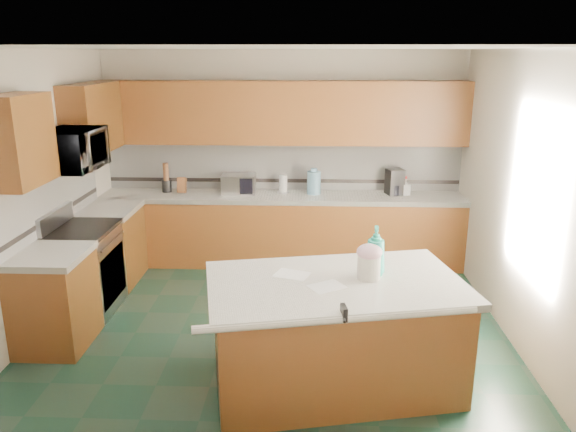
{
  "coord_description": "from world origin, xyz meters",
  "views": [
    {
      "loc": [
        0.37,
        -4.93,
        2.67
      ],
      "look_at": [
        0.15,
        0.35,
        1.12
      ],
      "focal_mm": 35.0,
      "sensor_mm": 36.0,
      "label": 1
    }
  ],
  "objects_px": {
    "island_base": "(334,337)",
    "knife_block": "(182,185)",
    "toaster_oven": "(239,184)",
    "soap_bottle_island": "(376,251)",
    "coffee_maker": "(395,182)",
    "island_top": "(336,285)",
    "treat_jar": "(369,267)"
  },
  "relations": [
    {
      "from": "island_base",
      "to": "knife_block",
      "type": "xyz_separation_m",
      "value": [
        -1.87,
        2.84,
        0.59
      ]
    },
    {
      "from": "island_base",
      "to": "toaster_oven",
      "type": "height_order",
      "value": "toaster_oven"
    },
    {
      "from": "toaster_oven",
      "to": "knife_block",
      "type": "bearing_deg",
      "value": 177.91
    },
    {
      "from": "soap_bottle_island",
      "to": "coffee_maker",
      "type": "relative_size",
      "value": 1.26
    },
    {
      "from": "knife_block",
      "to": "coffee_maker",
      "type": "height_order",
      "value": "coffee_maker"
    },
    {
      "from": "island_top",
      "to": "toaster_oven",
      "type": "distance_m",
      "value": 3.06
    },
    {
      "from": "soap_bottle_island",
      "to": "toaster_oven",
      "type": "relative_size",
      "value": 0.97
    },
    {
      "from": "island_base",
      "to": "treat_jar",
      "type": "height_order",
      "value": "treat_jar"
    },
    {
      "from": "toaster_oven",
      "to": "soap_bottle_island",
      "type": "bearing_deg",
      "value": -63.67
    },
    {
      "from": "island_base",
      "to": "coffee_maker",
      "type": "bearing_deg",
      "value": 61.86
    },
    {
      "from": "island_top",
      "to": "island_base",
      "type": "bearing_deg",
      "value": 78.44
    },
    {
      "from": "soap_bottle_island",
      "to": "treat_jar",
      "type": "bearing_deg",
      "value": -120.47
    },
    {
      "from": "treat_jar",
      "to": "toaster_oven",
      "type": "xyz_separation_m",
      "value": [
        -1.4,
        2.77,
        0.03
      ]
    },
    {
      "from": "island_base",
      "to": "toaster_oven",
      "type": "xyz_separation_m",
      "value": [
        -1.13,
        2.84,
        0.61
      ]
    },
    {
      "from": "toaster_oven",
      "to": "coffee_maker",
      "type": "height_order",
      "value": "coffee_maker"
    },
    {
      "from": "treat_jar",
      "to": "coffee_maker",
      "type": "bearing_deg",
      "value": 58.19
    },
    {
      "from": "toaster_oven",
      "to": "treat_jar",
      "type": "bearing_deg",
      "value": -65.33
    },
    {
      "from": "treat_jar",
      "to": "knife_block",
      "type": "distance_m",
      "value": 3.5
    },
    {
      "from": "island_top",
      "to": "soap_bottle_island",
      "type": "relative_size",
      "value": 4.91
    },
    {
      "from": "soap_bottle_island",
      "to": "toaster_oven",
      "type": "xyz_separation_m",
      "value": [
        -1.46,
        2.69,
        -0.08
      ]
    },
    {
      "from": "island_top",
      "to": "toaster_oven",
      "type": "relative_size",
      "value": 4.76
    },
    {
      "from": "knife_block",
      "to": "island_top",
      "type": "bearing_deg",
      "value": -58.12
    },
    {
      "from": "toaster_oven",
      "to": "island_base",
      "type": "bearing_deg",
      "value": -70.33
    },
    {
      "from": "treat_jar",
      "to": "island_base",
      "type": "bearing_deg",
      "value": 174.81
    },
    {
      "from": "island_base",
      "to": "coffee_maker",
      "type": "relative_size",
      "value": 5.87
    },
    {
      "from": "island_top",
      "to": "coffee_maker",
      "type": "xyz_separation_m",
      "value": [
        0.85,
        2.87,
        0.19
      ]
    },
    {
      "from": "knife_block",
      "to": "soap_bottle_island",
      "type": "bearing_deg",
      "value": -52.3
    },
    {
      "from": "treat_jar",
      "to": "soap_bottle_island",
      "type": "relative_size",
      "value": 0.47
    },
    {
      "from": "island_base",
      "to": "knife_block",
      "type": "bearing_deg",
      "value": 111.82
    },
    {
      "from": "knife_block",
      "to": "toaster_oven",
      "type": "distance_m",
      "value": 0.74
    },
    {
      "from": "island_top",
      "to": "soap_bottle_island",
      "type": "height_order",
      "value": "soap_bottle_island"
    },
    {
      "from": "island_base",
      "to": "soap_bottle_island",
      "type": "distance_m",
      "value": 0.78
    }
  ]
}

